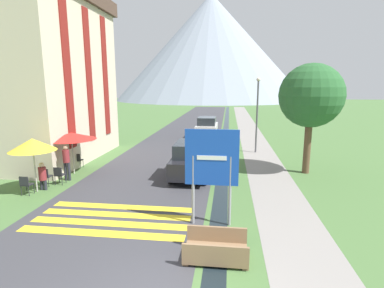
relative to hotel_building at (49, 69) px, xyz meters
The scene contains 21 objects.
ground_plane 13.54m from the hotel_building, 40.41° to the left, with size 160.00×160.00×0.00m, color #476B38.
road 20.06m from the hotel_building, 69.04° to the left, with size 6.40×60.00×0.01m.
footpath 22.89m from the hotel_building, 54.17° to the left, with size 2.20×60.00×0.01m.
drainage_channel 21.61m from the hotel_building, 59.52° to the left, with size 0.60×60.00×0.00m.
crosswalk_marking 11.95m from the hotel_building, 49.31° to the right, with size 5.44×2.54×0.01m.
mountain_distant 82.15m from the hotel_building, 86.68° to the left, with size 59.88×59.88×32.31m.
hotel_building is the anchor object (origin of this frame).
road_sign 13.54m from the hotel_building, 37.72° to the right, with size 1.74×0.11×3.23m.
footbridge 15.50m from the hotel_building, 43.28° to the right, with size 1.70×1.10×0.65m.
parked_car_near 10.52m from the hotel_building, 17.61° to the right, with size 1.79×3.86×1.82m.
parked_car_far 13.67m from the hotel_building, 46.00° to the left, with size 1.91×3.82×1.82m.
cafe_chair_far_right 5.97m from the hotel_building, 38.41° to the right, with size 0.40×0.40×0.85m.
cafe_chair_nearest 8.39m from the hotel_building, 68.93° to the right, with size 0.40×0.40×0.85m.
cafe_chair_near_right 7.57m from the hotel_building, 57.56° to the right, with size 0.40×0.40×0.85m.
cafe_chair_near_left 7.59m from the hotel_building, 63.32° to the right, with size 0.40×0.40×0.85m.
cafe_umbrella_front_yellow 7.21m from the hotel_building, 66.09° to the right, with size 1.93×1.93×2.37m.
cafe_umbrella_middle_red 5.42m from the hotel_building, 46.92° to the right, with size 2.49×2.49×2.20m.
person_seated_near 7.85m from the hotel_building, 63.86° to the right, with size 0.32×0.32×1.26m.
person_standing_terrace 6.85m from the hotel_building, 53.27° to the right, with size 0.32×0.32×1.74m.
streetlamp 13.46m from the hotel_building, 14.96° to the left, with size 0.28×0.28×5.12m.
tree_by_path 15.13m from the hotel_building, ahead, with size 3.25×3.25×5.71m.
Camera 1 is at (1.46, -5.37, 4.59)m, focal length 28.00 mm.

